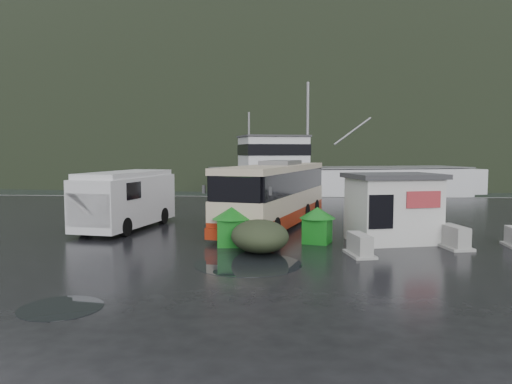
# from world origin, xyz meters

# --- Properties ---
(ground) EXTENTS (160.00, 160.00, 0.00)m
(ground) POSITION_xyz_m (0.00, 0.00, 0.00)
(ground) COLOR black
(ground) RESTS_ON ground
(harbor_water) EXTENTS (300.00, 180.00, 0.02)m
(harbor_water) POSITION_xyz_m (0.00, 110.00, 0.00)
(harbor_water) COLOR black
(harbor_water) RESTS_ON ground
(quay_edge) EXTENTS (160.00, 0.60, 1.50)m
(quay_edge) POSITION_xyz_m (0.00, 20.00, 0.00)
(quay_edge) COLOR #999993
(quay_edge) RESTS_ON ground
(headland) EXTENTS (780.00, 540.00, 570.00)m
(headland) POSITION_xyz_m (10.00, 250.00, 0.00)
(headland) COLOR black
(headland) RESTS_ON ground
(coach_bus) EXTENTS (5.87, 11.82, 3.24)m
(coach_bus) POSITION_xyz_m (1.46, 4.37, 0.00)
(coach_bus) COLOR #BFAD90
(coach_bus) RESTS_ON ground
(white_van) EXTENTS (3.44, 6.88, 2.75)m
(white_van) POSITION_xyz_m (-5.59, 2.93, 0.00)
(white_van) COLOR silver
(white_van) RESTS_ON ground
(waste_bin_left) EXTENTS (1.15, 1.15, 1.53)m
(waste_bin_left) POSITION_xyz_m (-0.14, -1.02, 0.00)
(waste_bin_left) COLOR #136F19
(waste_bin_left) RESTS_ON ground
(waste_bin_right) EXTENTS (1.32, 1.32, 1.46)m
(waste_bin_right) POSITION_xyz_m (3.24, -0.27, 0.00)
(waste_bin_right) COLOR #136F19
(waste_bin_right) RESTS_ON ground
(dome_tent) EXTENTS (2.55, 3.26, 1.16)m
(dome_tent) POSITION_xyz_m (1.01, -2.12, 0.00)
(dome_tent) COLOR #2A331E
(dome_tent) RESTS_ON ground
(ticket_kiosk) EXTENTS (4.13, 3.50, 2.79)m
(ticket_kiosk) POSITION_xyz_m (6.31, 0.15, 0.00)
(ticket_kiosk) COLOR silver
(ticket_kiosk) RESTS_ON ground
(jersey_barrier_a) EXTENTS (1.15, 1.84, 0.86)m
(jersey_barrier_a) POSITION_xyz_m (8.37, -1.00, 0.00)
(jersey_barrier_a) COLOR #999993
(jersey_barrier_a) RESTS_ON ground
(jersey_barrier_b) EXTENTS (1.07, 1.67, 0.78)m
(jersey_barrier_b) POSITION_xyz_m (4.57, -2.63, 0.00)
(jersey_barrier_b) COLOR #999993
(jersey_barrier_b) RESTS_ON ground
(fishing_trawler) EXTENTS (29.72, 13.95, 11.63)m
(fishing_trawler) POSITION_xyz_m (7.29, 27.68, 0.00)
(fishing_trawler) COLOR silver
(fishing_trawler) RESTS_ON ground
(puddles) EXTENTS (6.84, 7.59, 0.01)m
(puddles) POSITION_xyz_m (-0.23, -5.31, 0.01)
(puddles) COLOR black
(puddles) RESTS_ON ground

